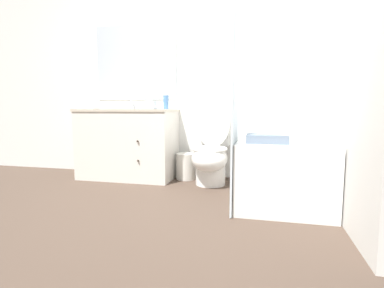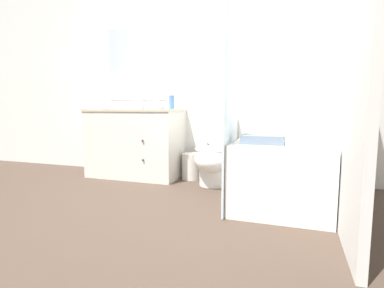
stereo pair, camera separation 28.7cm
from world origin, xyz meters
The scene contains 13 objects.
ground_plane centered at (0.00, 0.00, 0.00)m, with size 14.00×14.00×0.00m, color #47382D.
wall_back centered at (-0.01, 1.54, 1.25)m, with size 8.00×0.06×2.50m.
wall_right centered at (1.39, 0.76, 1.25)m, with size 0.05×2.52×2.50m.
vanity_cabinet centered at (-0.79, 1.23, 0.42)m, with size 1.14×0.60×0.84m.
sink_faucet centered at (-0.79, 1.41, 0.87)m, with size 0.14×0.12×0.12m.
toilet centered at (0.24, 1.15, 0.34)m, with size 0.39×0.70×0.88m.
bathtub centered at (0.97, 0.83, 0.28)m, with size 0.78×1.37×0.56m.
shower_curtain centered at (0.57, 0.36, 0.93)m, with size 0.01×0.48×1.85m.
wastebasket centered at (-0.09, 1.31, 0.15)m, with size 0.23×0.23×0.31m.
tissue_box centered at (-0.54, 1.33, 0.89)m, with size 0.14×0.13×0.12m.
soap_dispenser centered at (-0.30, 1.21, 0.92)m, with size 0.06×0.06×0.18m.
hand_towel_folded centered at (-1.22, 1.09, 0.87)m, with size 0.21×0.15×0.07m.
bath_towel_folded centered at (0.83, 0.38, 0.60)m, with size 0.33×0.23×0.07m.
Camera 1 is at (0.79, -2.09, 0.84)m, focal length 28.00 mm.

